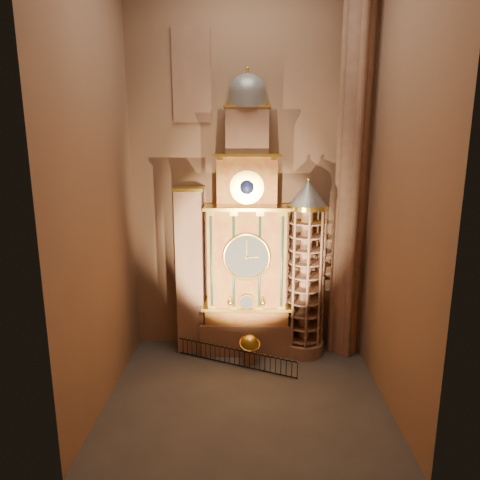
{
  "coord_description": "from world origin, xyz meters",
  "views": [
    {
      "loc": [
        0.08,
        -19.86,
        12.61
      ],
      "look_at": [
        -0.37,
        3.0,
        7.52
      ],
      "focal_mm": 32.0,
      "sensor_mm": 36.0,
      "label": 1
    }
  ],
  "objects_px": {
    "stair_turret": "(305,271)",
    "celestial_globe": "(250,347)",
    "portrait_tower": "(191,271)",
    "astronomical_clock": "(247,247)",
    "iron_railing": "(234,357)"
  },
  "relations": [
    {
      "from": "astronomical_clock",
      "to": "stair_turret",
      "type": "distance_m",
      "value": 3.78
    },
    {
      "from": "portrait_tower",
      "to": "iron_railing",
      "type": "distance_m",
      "value": 5.73
    },
    {
      "from": "portrait_tower",
      "to": "stair_turret",
      "type": "relative_size",
      "value": 0.94
    },
    {
      "from": "portrait_tower",
      "to": "astronomical_clock",
      "type": "bearing_deg",
      "value": -0.29
    },
    {
      "from": "astronomical_clock",
      "to": "celestial_globe",
      "type": "height_order",
      "value": "astronomical_clock"
    },
    {
      "from": "portrait_tower",
      "to": "iron_railing",
      "type": "height_order",
      "value": "portrait_tower"
    },
    {
      "from": "astronomical_clock",
      "to": "celestial_globe",
      "type": "xyz_separation_m",
      "value": [
        0.2,
        -1.76,
        -5.61
      ]
    },
    {
      "from": "portrait_tower",
      "to": "stair_turret",
      "type": "distance_m",
      "value": 6.91
    },
    {
      "from": "stair_turret",
      "to": "celestial_globe",
      "type": "distance_m",
      "value": 5.55
    },
    {
      "from": "astronomical_clock",
      "to": "iron_railing",
      "type": "xyz_separation_m",
      "value": [
        -0.69,
        -2.06,
        -6.13
      ]
    },
    {
      "from": "astronomical_clock",
      "to": "iron_railing",
      "type": "height_order",
      "value": "astronomical_clock"
    },
    {
      "from": "portrait_tower",
      "to": "stair_turret",
      "type": "xyz_separation_m",
      "value": [
        6.9,
        -0.28,
        0.12
      ]
    },
    {
      "from": "celestial_globe",
      "to": "iron_railing",
      "type": "xyz_separation_m",
      "value": [
        -0.89,
        -0.29,
        -0.52
      ]
    },
    {
      "from": "celestial_globe",
      "to": "portrait_tower",
      "type": "bearing_deg",
      "value": 153.66
    },
    {
      "from": "astronomical_clock",
      "to": "portrait_tower",
      "type": "height_order",
      "value": "astronomical_clock"
    }
  ]
}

